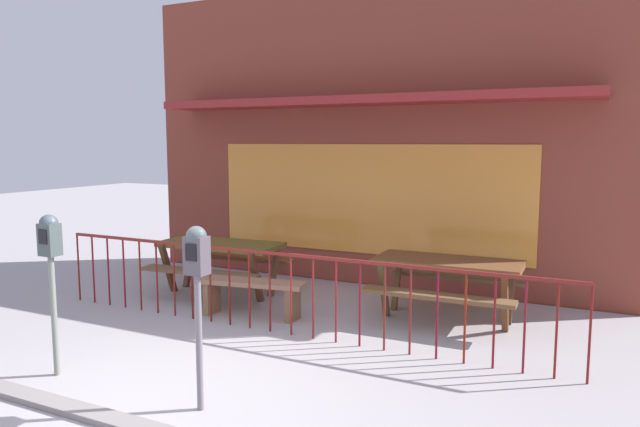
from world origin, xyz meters
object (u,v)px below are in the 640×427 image
(patio_bench, at_px, (251,290))
(parking_meter_near, at_px, (197,269))
(picnic_table_left, at_px, (221,253))
(picnic_table_right, at_px, (447,272))
(parking_meter_far, at_px, (50,252))

(patio_bench, distance_m, parking_meter_near, 2.76)
(patio_bench, bearing_deg, picnic_table_left, 143.07)
(picnic_table_left, distance_m, parking_meter_near, 3.84)
(picnic_table_left, relative_size, picnic_table_right, 1.03)
(picnic_table_left, distance_m, patio_bench, 1.31)
(picnic_table_right, bearing_deg, parking_meter_far, -130.85)
(patio_bench, distance_m, parking_meter_far, 2.66)
(patio_bench, relative_size, parking_meter_near, 0.92)
(picnic_table_left, xyz_separation_m, parking_meter_far, (0.37, -3.20, 0.60))
(patio_bench, bearing_deg, parking_meter_far, -105.29)
(patio_bench, height_order, parking_meter_near, parking_meter_near)
(picnic_table_left, xyz_separation_m, parking_meter_near, (2.07, -3.18, 0.60))
(picnic_table_left, relative_size, parking_meter_near, 1.20)
(picnic_table_left, distance_m, picnic_table_right, 3.31)
(picnic_table_left, distance_m, parking_meter_far, 3.27)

